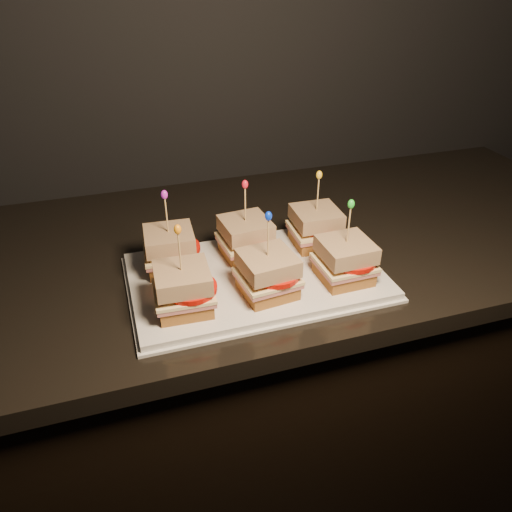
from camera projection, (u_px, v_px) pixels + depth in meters
name	position (u px, v px, depth m)	size (l,w,h in m)	color
cabinet	(115.00, 425.00, 1.24)	(2.45, 0.67, 0.87)	black
granite_slab	(81.00, 275.00, 1.00)	(2.49, 0.71, 0.04)	black
platter	(256.00, 277.00, 0.95)	(0.47, 0.29, 0.02)	silver
platter_rim	(256.00, 279.00, 0.95)	(0.48, 0.30, 0.01)	silver
sandwich_0_bread_bot	(171.00, 262.00, 0.95)	(0.09, 0.09, 0.02)	brown
sandwich_0_ham	(171.00, 255.00, 0.95)	(0.10, 0.09, 0.01)	#B3625E
sandwich_0_cheese	(170.00, 251.00, 0.94)	(0.10, 0.09, 0.01)	#FDE39D
sandwich_0_tomato	(177.00, 249.00, 0.94)	(0.09, 0.09, 0.01)	#BE1006
sandwich_0_bread_top	(169.00, 239.00, 0.93)	(0.09, 0.09, 0.03)	#572C0F
sandwich_0_pick	(167.00, 217.00, 0.90)	(0.00, 0.00, 0.09)	tan
sandwich_0_frill	(164.00, 195.00, 0.88)	(0.01, 0.01, 0.02)	#C321C3
sandwich_1_bread_bot	(246.00, 250.00, 0.99)	(0.09, 0.09, 0.02)	brown
sandwich_1_ham	(246.00, 243.00, 0.98)	(0.10, 0.09, 0.01)	#B3625E
sandwich_1_cheese	(246.00, 240.00, 0.98)	(0.10, 0.09, 0.01)	#FDE39D
sandwich_1_tomato	(252.00, 237.00, 0.97)	(0.09, 0.09, 0.01)	#BE1006
sandwich_1_bread_top	(246.00, 227.00, 0.97)	(0.09, 0.09, 0.03)	#572C0F
sandwich_1_pick	(245.00, 206.00, 0.94)	(0.00, 0.00, 0.09)	tan
sandwich_1_frill	(245.00, 184.00, 0.92)	(0.01, 0.01, 0.02)	red
sandwich_2_bread_bot	(315.00, 238.00, 1.03)	(0.09, 0.09, 0.02)	brown
sandwich_2_ham	(315.00, 232.00, 1.02)	(0.10, 0.09, 0.01)	#B3625E
sandwich_2_cheese	(315.00, 229.00, 1.02)	(0.10, 0.09, 0.01)	#FDE39D
sandwich_2_tomato	(322.00, 226.00, 1.01)	(0.09, 0.09, 0.01)	#BE1006
sandwich_2_bread_top	(316.00, 217.00, 1.00)	(0.09, 0.09, 0.03)	#572C0F
sandwich_2_pick	(318.00, 196.00, 0.98)	(0.00, 0.00, 0.09)	tan
sandwich_2_frill	(319.00, 175.00, 0.96)	(0.01, 0.01, 0.02)	gold
sandwich_3_bread_bot	(184.00, 302.00, 0.85)	(0.09, 0.09, 0.02)	brown
sandwich_3_ham	(184.00, 294.00, 0.84)	(0.10, 0.09, 0.01)	#B3625E
sandwich_3_cheese	(183.00, 291.00, 0.83)	(0.10, 0.09, 0.01)	#FDE39D
sandwich_3_tomato	(191.00, 288.00, 0.83)	(0.09, 0.09, 0.01)	#BE1006
sandwich_3_bread_top	(182.00, 278.00, 0.82)	(0.09, 0.09, 0.03)	#572C0F
sandwich_3_pick	(180.00, 254.00, 0.79)	(0.00, 0.00, 0.09)	tan
sandwich_3_frill	(178.00, 229.00, 0.77)	(0.01, 0.01, 0.02)	orange
sandwich_4_bread_bot	(267.00, 287.00, 0.88)	(0.09, 0.09, 0.02)	brown
sandwich_4_ham	(268.00, 279.00, 0.87)	(0.10, 0.09, 0.01)	#B3625E
sandwich_4_cheese	(268.00, 276.00, 0.87)	(0.10, 0.09, 0.01)	#FDE39D
sandwich_4_tomato	(275.00, 273.00, 0.87)	(0.09, 0.09, 0.01)	#BE1006
sandwich_4_bread_top	(268.00, 263.00, 0.86)	(0.09, 0.09, 0.03)	#572C0F
sandwich_4_pick	(268.00, 240.00, 0.83)	(0.00, 0.00, 0.09)	tan
sandwich_4_frill	(268.00, 216.00, 0.81)	(0.01, 0.01, 0.02)	#072CCD
sandwich_5_bread_bot	(344.00, 273.00, 0.92)	(0.09, 0.09, 0.02)	brown
sandwich_5_ham	(344.00, 265.00, 0.91)	(0.10, 0.09, 0.01)	#B3625E
sandwich_5_cheese	(345.00, 262.00, 0.91)	(0.10, 0.09, 0.01)	#FDE39D
sandwich_5_tomato	(353.00, 259.00, 0.90)	(0.09, 0.09, 0.01)	#BE1006
sandwich_5_bread_top	(346.00, 249.00, 0.89)	(0.09, 0.09, 0.03)	#572C0F
sandwich_5_pick	(349.00, 227.00, 0.87)	(0.00, 0.00, 0.09)	tan
sandwich_5_frill	(351.00, 204.00, 0.85)	(0.01, 0.01, 0.02)	green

